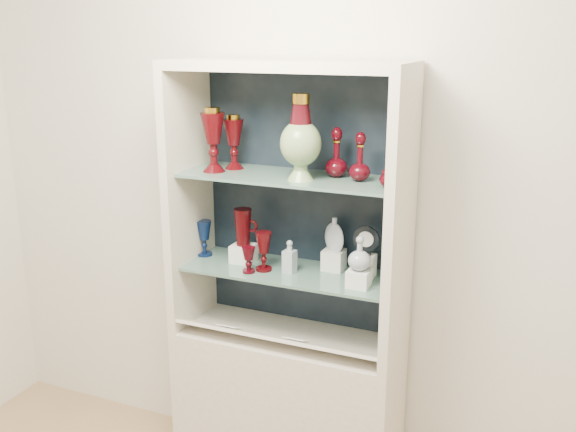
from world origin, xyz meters
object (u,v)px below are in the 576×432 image
at_px(clear_square_bottle, 290,256).
at_px(ruby_goblet_tall, 264,251).
at_px(cobalt_goblet, 204,238).
at_px(cameo_medallion, 366,240).
at_px(ruby_decanter_b, 337,151).
at_px(pedestal_lamp_left, 213,140).
at_px(clear_round_decanter, 360,254).
at_px(enamel_urn, 301,137).
at_px(ruby_decanter_a, 360,154).
at_px(ruby_goblet_small, 249,260).
at_px(pedestal_lamp_right, 234,142).
at_px(lidded_bowl, 390,176).
at_px(flat_flask, 334,233).
at_px(ruby_pitcher, 243,227).

bearing_deg(clear_square_bottle, ruby_goblet_tall, -170.50).
height_order(cobalt_goblet, cameo_medallion, cameo_medallion).
bearing_deg(ruby_goblet_tall, ruby_decanter_b, 18.44).
distance_m(pedestal_lamp_left, clear_round_decanter, 0.79).
relative_size(enamel_urn, ruby_decanter_a, 1.56).
bearing_deg(ruby_goblet_small, pedestal_lamp_right, 133.50).
bearing_deg(ruby_goblet_small, ruby_decanter_b, 23.38).
height_order(pedestal_lamp_left, lidded_bowl, pedestal_lamp_left).
bearing_deg(ruby_decanter_b, lidded_bowl, -22.75).
distance_m(flat_flask, cameo_medallion, 0.16).
height_order(ruby_goblet_small, ruby_pitcher, ruby_pitcher).
bearing_deg(cameo_medallion, ruby_pitcher, -178.93).
bearing_deg(pedestal_lamp_right, ruby_goblet_small, -46.50).
bearing_deg(ruby_decanter_b, ruby_goblet_small, -156.62).
bearing_deg(pedestal_lamp_right, ruby_decanter_b, 1.12).
height_order(ruby_goblet_tall, clear_round_decanter, clear_round_decanter).
height_order(ruby_goblet_small, clear_round_decanter, clear_round_decanter).
bearing_deg(ruby_decanter_b, cameo_medallion, -3.81).
height_order(pedestal_lamp_left, pedestal_lamp_right, pedestal_lamp_left).
bearing_deg(cameo_medallion, enamel_urn, -160.86).
relative_size(pedestal_lamp_right, lidded_bowl, 2.50).
xyz_separation_m(enamel_urn, clear_square_bottle, (-0.06, 0.03, -0.52)).
distance_m(cobalt_goblet, cameo_medallion, 0.77).
relative_size(ruby_goblet_small, flat_flask, 0.76).
relative_size(pedestal_lamp_left, flat_flask, 1.82).
xyz_separation_m(ruby_decanter_b, ruby_goblet_small, (-0.34, -0.15, -0.47)).
height_order(ruby_decanter_b, cameo_medallion, ruby_decanter_b).
height_order(cobalt_goblet, ruby_goblet_small, cobalt_goblet).
xyz_separation_m(pedestal_lamp_right, flat_flask, (0.46, 0.04, -0.37)).
bearing_deg(cobalt_goblet, pedestal_lamp_right, 5.54).
xyz_separation_m(ruby_decanter_b, flat_flask, (-0.01, 0.03, -0.36)).
distance_m(pedestal_lamp_left, flat_flask, 0.65).
height_order(clear_square_bottle, flat_flask, flat_flask).
height_order(ruby_decanter_a, ruby_decanter_b, ruby_decanter_a).
bearing_deg(lidded_bowl, enamel_urn, 179.90).
xyz_separation_m(pedestal_lamp_left, clear_square_bottle, (0.34, 0.02, -0.48)).
bearing_deg(cameo_medallion, clear_round_decanter, -88.77).
relative_size(enamel_urn, cameo_medallion, 2.65).
height_order(ruby_decanter_b, ruby_goblet_small, ruby_decanter_b).
relative_size(cobalt_goblet, flat_flask, 1.11).
bearing_deg(ruby_goblet_tall, cobalt_goblet, 167.92).
height_order(pedestal_lamp_right, lidded_bowl, pedestal_lamp_right).
xyz_separation_m(ruby_goblet_tall, flat_flask, (0.28, 0.13, 0.08)).
xyz_separation_m(clear_square_bottle, cameo_medallion, (0.32, 0.07, 0.09)).
height_order(pedestal_lamp_left, flat_flask, pedestal_lamp_left).
height_order(pedestal_lamp_right, clear_square_bottle, pedestal_lamp_right).
distance_m(cobalt_goblet, ruby_pitcher, 0.22).
bearing_deg(clear_round_decanter, ruby_goblet_tall, 177.47).
bearing_deg(ruby_goblet_small, clear_round_decanter, 3.61).
xyz_separation_m(cobalt_goblet, cameo_medallion, (0.77, 0.02, 0.08)).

